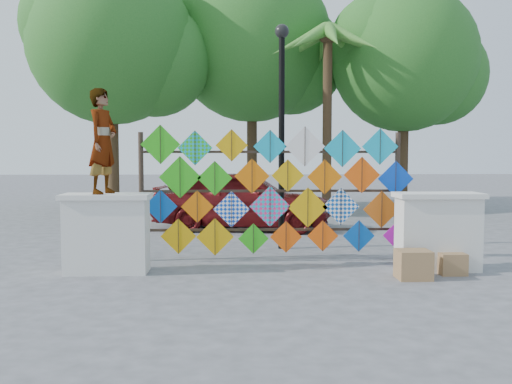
% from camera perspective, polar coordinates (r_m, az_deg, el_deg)
% --- Properties ---
extents(ground, '(80.00, 80.00, 0.00)m').
position_cam_1_polar(ground, '(9.60, 1.74, -7.69)').
color(ground, gray).
rests_on(ground, ground).
extents(parapet_left, '(1.40, 0.65, 1.28)m').
position_cam_1_polar(parapet_left, '(9.49, -14.69, -3.97)').
color(parapet_left, silver).
rests_on(parapet_left, ground).
extents(parapet_right, '(1.40, 0.65, 1.28)m').
position_cam_1_polar(parapet_right, '(9.86, 17.72, -3.74)').
color(parapet_right, silver).
rests_on(parapet_right, ground).
extents(kite_rack, '(4.91, 0.24, 2.43)m').
position_cam_1_polar(kite_rack, '(10.16, 1.91, 0.02)').
color(kite_rack, '#32251C').
rests_on(kite_rack, ground).
extents(tree_west, '(5.85, 5.20, 8.01)m').
position_cam_1_polar(tree_west, '(19.09, -13.96, 14.27)').
color(tree_west, '#4D3821').
rests_on(tree_west, ground).
extents(tree_mid, '(6.30, 5.60, 8.61)m').
position_cam_1_polar(tree_mid, '(20.78, -0.11, 14.64)').
color(tree_mid, '#4D3821').
rests_on(tree_mid, ground).
extents(tree_east, '(5.40, 4.80, 7.42)m').
position_cam_1_polar(tree_east, '(19.99, 14.85, 12.64)').
color(tree_east, '#4D3821').
rests_on(tree_east, ground).
extents(palm_tree, '(3.62, 3.62, 5.83)m').
position_cam_1_polar(palm_tree, '(17.86, 7.19, 13.68)').
color(palm_tree, '#4D3821').
rests_on(palm_tree, ground).
extents(vendor_woman, '(0.59, 0.71, 1.68)m').
position_cam_1_polar(vendor_woman, '(9.41, -15.08, 4.92)').
color(vendor_woman, '#99999E').
rests_on(vendor_woman, parapet_left).
extents(sedan, '(4.69, 2.51, 1.52)m').
position_cam_1_polar(sedan, '(14.35, -1.34, -0.73)').
color(sedan, '#601012').
rests_on(sedan, ground).
extents(lamppost, '(0.28, 0.28, 4.46)m').
position_cam_1_polar(lamppost, '(11.44, 2.58, 7.75)').
color(lamppost, black).
rests_on(lamppost, ground).
extents(cardboard_box_near, '(0.50, 0.45, 0.45)m').
position_cam_1_polar(cardboard_box_near, '(9.14, 15.46, -7.00)').
color(cardboard_box_near, olive).
rests_on(cardboard_box_near, ground).
extents(cardboard_box_far, '(0.41, 0.38, 0.35)m').
position_cam_1_polar(cardboard_box_far, '(9.67, 18.95, -6.78)').
color(cardboard_box_far, olive).
rests_on(cardboard_box_far, ground).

